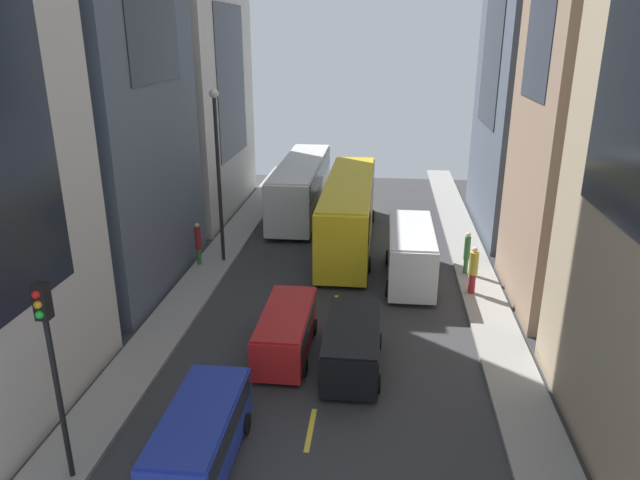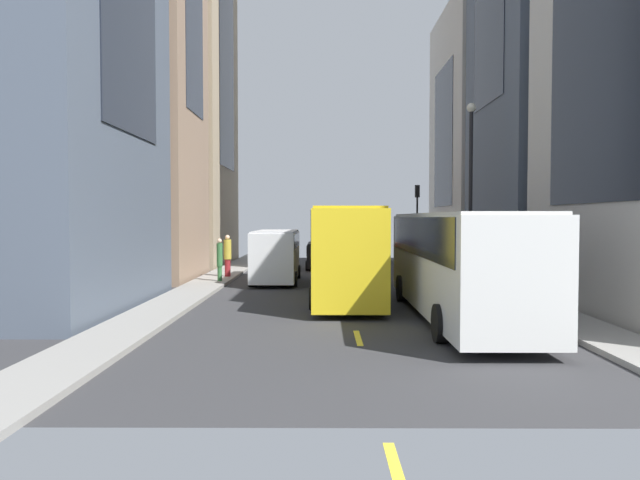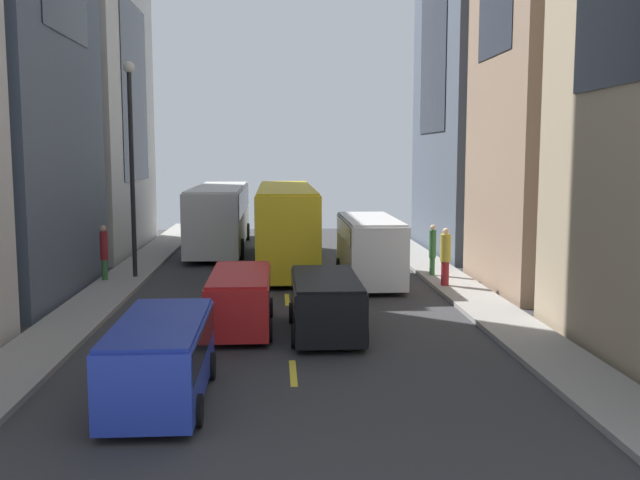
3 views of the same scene
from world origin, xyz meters
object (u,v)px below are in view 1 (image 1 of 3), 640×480
city_bus_white (301,182)px  traffic_light_near_corner (50,347)px  car_blue_0 (200,433)px  pedestrian_crossing_near (198,242)px  delivery_van_white (411,250)px  car_black_1 (352,343)px  car_red_2 (286,328)px  pedestrian_walking_far (473,269)px  streetcar_yellow (349,206)px  pedestrian_waiting_curb (467,251)px

city_bus_white → traffic_light_near_corner: size_ratio=2.25×
car_blue_0 → pedestrian_crossing_near: (-4.34, 13.78, 0.31)m
city_bus_white → delivery_van_white: bearing=-57.7°
car_black_1 → pedestrian_crossing_near: (-8.09, 8.47, 0.35)m
car_red_2 → pedestrian_walking_far: pedestrian_walking_far is taller
delivery_van_white → car_blue_0: (-6.02, -13.24, -0.51)m
streetcar_yellow → delivery_van_white: size_ratio=2.10×
pedestrian_walking_far → streetcar_yellow: bearing=-124.0°
city_bus_white → pedestrian_crossing_near: city_bus_white is taller
city_bus_white → traffic_light_near_corner: traffic_light_near_corner is taller
delivery_van_white → pedestrian_walking_far: size_ratio=2.81×
city_bus_white → pedestrian_crossing_near: 10.63m
delivery_van_white → car_red_2: size_ratio=1.30×
streetcar_yellow → car_red_2: size_ratio=2.74×
car_blue_0 → pedestrian_waiting_curb: 16.52m
car_red_2 → delivery_van_white: bearing=56.7°
car_black_1 → car_red_2: (-2.44, 0.76, 0.01)m
car_red_2 → city_bus_white: bearing=96.1°
car_blue_0 → city_bus_white: bearing=91.4°
streetcar_yellow → pedestrian_walking_far: (5.86, -6.29, -0.83)m
delivery_van_white → city_bus_white: bearing=122.3°
city_bus_white → streetcar_yellow: 6.58m
city_bus_white → car_red_2: size_ratio=2.63×
car_black_1 → traffic_light_near_corner: traffic_light_near_corner is taller
car_red_2 → pedestrian_waiting_curb: size_ratio=2.27×
delivery_van_white → pedestrian_crossing_near: (-10.36, 0.54, -0.20)m
city_bus_white → pedestrian_waiting_curb: bearing=-46.1°
car_black_1 → traffic_light_near_corner: 9.83m
car_black_1 → car_red_2: 2.55m
city_bus_white → pedestrian_crossing_near: bearing=-110.7°
city_bus_white → pedestrian_walking_far: 15.12m
pedestrian_crossing_near → pedestrian_walking_far: 13.18m
city_bus_white → pedestrian_walking_far: size_ratio=5.68×
city_bus_white → traffic_light_near_corner: (-2.62, -24.66, 1.96)m
streetcar_yellow → delivery_van_white: bearing=-56.4°
pedestrian_waiting_curb → pedestrian_walking_far: bearing=-68.4°
pedestrian_walking_far → traffic_light_near_corner: (-11.88, -12.73, 2.68)m
pedestrian_crossing_near → pedestrian_waiting_curb: (13.04, 0.27, -0.05)m
city_bus_white → pedestrian_waiting_curb: (9.28, -9.66, -0.75)m
city_bus_white → car_blue_0: 23.73m
car_blue_0 → car_black_1: (3.75, 5.31, -0.04)m
traffic_light_near_corner → pedestrian_crossing_near: bearing=94.4°
car_red_2 → pedestrian_walking_far: 9.32m
city_bus_white → delivery_van_white: (6.61, -10.46, -0.49)m
car_black_1 → pedestrian_crossing_near: 11.72m
delivery_van_white → car_blue_0: bearing=-114.5°
car_red_2 → traffic_light_near_corner: traffic_light_near_corner is taller
car_blue_0 → traffic_light_near_corner: size_ratio=0.84×
streetcar_yellow → car_black_1: 12.84m
car_black_1 → traffic_light_near_corner: size_ratio=0.82×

